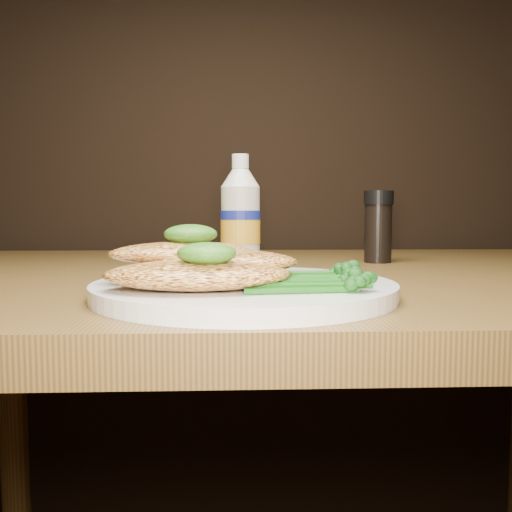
{
  "coord_description": "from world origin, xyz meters",
  "views": [
    {
      "loc": [
        -0.09,
        0.29,
        0.83
      ],
      "look_at": [
        -0.06,
        0.82,
        0.79
      ],
      "focal_mm": 38.05,
      "sensor_mm": 36.0,
      "label": 1
    }
  ],
  "objects": [
    {
      "name": "wall_back",
      "position": [
        0.0,
        1.5,
        1.25
      ],
      "size": [
        3.0,
        0.01,
        2.5
      ],
      "primitive_type": "cube",
      "color": "black",
      "rests_on": "ground"
    },
    {
      "name": "chicken_back",
      "position": [
        -0.14,
        0.81,
        0.79
      ],
      "size": [
        0.16,
        0.11,
        0.02
      ],
      "primitive_type": "ellipsoid",
      "rotation": [
        0.0,
        0.0,
        0.33
      ],
      "color": "#F0B04C",
      "rests_on": "plate"
    },
    {
      "name": "pepper_grinder",
      "position": [
        0.15,
        1.15,
        0.81
      ],
      "size": [
        0.05,
        0.05,
        0.12
      ],
      "primitive_type": null,
      "rotation": [
        0.0,
        0.0,
        -0.01
      ],
      "color": "black",
      "rests_on": "dining_table"
    },
    {
      "name": "mayo_bottle",
      "position": [
        -0.08,
        1.08,
        0.83
      ],
      "size": [
        0.08,
        0.08,
        0.17
      ],
      "primitive_type": null,
      "rotation": [
        0.0,
        0.0,
        -0.39
      ],
      "color": "beige",
      "rests_on": "dining_table"
    },
    {
      "name": "pesto_back",
      "position": [
        -0.13,
        0.82,
        0.81
      ],
      "size": [
        0.05,
        0.05,
        0.02
      ],
      "primitive_type": "ellipsoid",
      "rotation": [
        0.0,
        0.0,
        0.0
      ],
      "color": "#123307",
      "rests_on": "chicken_back"
    },
    {
      "name": "pesto_front",
      "position": [
        -0.11,
        0.74,
        0.8
      ],
      "size": [
        0.06,
        0.06,
        0.02
      ],
      "primitive_type": "ellipsoid",
      "rotation": [
        0.0,
        0.0,
        -0.3
      ],
      "color": "#123307",
      "rests_on": "chicken_front"
    },
    {
      "name": "plate",
      "position": [
        -0.08,
        0.81,
        0.76
      ],
      "size": [
        0.29,
        0.29,
        0.02
      ],
      "primitive_type": "cylinder",
      "color": "white",
      "rests_on": "dining_table"
    },
    {
      "name": "broccolini_bundle",
      "position": [
        -0.03,
        0.77,
        0.78
      ],
      "size": [
        0.14,
        0.12,
        0.02
      ],
      "primitive_type": null,
      "rotation": [
        0.0,
        0.0,
        -0.07
      ],
      "color": "#165412",
      "rests_on": "plate"
    },
    {
      "name": "chicken_front",
      "position": [
        -0.12,
        0.75,
        0.78
      ],
      "size": [
        0.16,
        0.09,
        0.03
      ],
      "primitive_type": "ellipsoid",
      "rotation": [
        0.0,
        0.0,
        0.03
      ],
      "color": "#F0B04C",
      "rests_on": "plate"
    },
    {
      "name": "chicken_mid",
      "position": [
        -0.1,
        0.79,
        0.79
      ],
      "size": [
        0.17,
        0.11,
        0.02
      ],
      "primitive_type": "ellipsoid",
      "rotation": [
        0.0,
        0.0,
        -0.19
      ],
      "color": "#F0B04C",
      "rests_on": "plate"
    }
  ]
}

